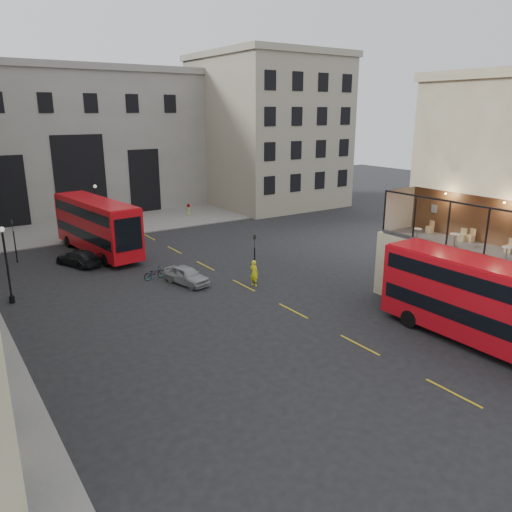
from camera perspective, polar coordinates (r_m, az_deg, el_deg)
ground at (r=30.35m, az=14.42°, el=-8.89°), size 140.00×140.00×0.00m
host_building_main at (r=36.12m, az=25.96°, el=6.92°), size 7.26×11.40×15.10m
host_frontage at (r=34.44m, az=21.91°, el=-2.51°), size 3.00×11.00×4.50m
cafe_floor at (r=33.82m, az=22.32°, el=1.19°), size 3.00×10.00×0.10m
gateway at (r=67.79m, az=-20.94°, el=12.47°), size 35.00×10.60×18.00m
building_right at (r=70.92m, az=1.28°, el=14.44°), size 16.60×18.60×20.00m
pavement_far at (r=59.14m, az=-18.63°, el=3.12°), size 40.00×12.00×0.12m
traffic_light_near at (r=37.35m, az=-0.16°, el=0.40°), size 0.16×0.20×3.80m
traffic_light_far at (r=47.30m, az=-25.95°, el=2.13°), size 0.16×0.20×3.80m
street_lamp_a at (r=37.44m, az=-26.52°, el=-1.38°), size 0.36×0.36×5.33m
street_lamp_b at (r=54.90m, az=-17.68°, el=4.74°), size 0.36×0.36×5.33m
bus_near at (r=29.99m, az=24.74°, el=-4.63°), size 2.86×12.09×4.82m
bus_far at (r=47.59m, az=-17.76°, el=3.55°), size 4.23×12.72×4.98m
car_a at (r=38.08m, az=-7.94°, el=-2.19°), size 2.55×4.31×1.37m
car_b at (r=51.37m, az=-15.93°, el=2.27°), size 3.52×4.94×1.55m
car_c at (r=44.86m, az=-19.64°, el=-0.19°), size 3.42×4.93×1.33m
bicycle at (r=39.70m, az=-11.56°, el=-1.93°), size 1.85×0.85×0.94m
cyclist at (r=37.28m, az=-0.23°, el=-1.95°), size 0.67×0.83×1.98m
pedestrian_b at (r=53.66m, az=-17.90°, el=2.93°), size 1.47×1.32×1.98m
pedestrian_c at (r=60.18m, az=-16.01°, el=4.25°), size 0.97×0.79×1.54m
pedestrian_d at (r=62.69m, az=-7.71°, el=5.21°), size 0.90×0.87×1.56m
cafe_table_near at (r=31.52m, az=26.73°, el=0.55°), size 0.54×0.54×0.67m
cafe_table_mid at (r=33.03m, az=21.76°, el=1.93°), size 0.63×0.63×0.79m
cafe_table_far at (r=34.18m, az=17.96°, el=2.63°), size 0.54×0.54×0.67m
cafe_chair_a at (r=32.89m, az=26.99°, el=0.77°), size 0.43×0.43×0.83m
cafe_chair_b at (r=34.57m, az=22.47°, el=1.99°), size 0.46×0.46×0.82m
cafe_chair_c at (r=34.61m, az=23.32°, el=1.92°), size 0.44×0.44×0.83m
cafe_chair_d at (r=36.21m, az=19.24°, el=2.93°), size 0.45×0.45×0.83m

